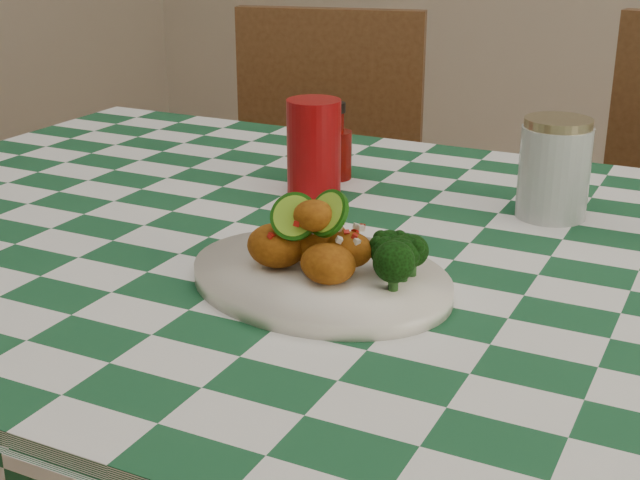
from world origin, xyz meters
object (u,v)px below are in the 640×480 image
at_px(red_tumbler, 314,147).
at_px(wooden_chair_left, 310,237).
at_px(fried_chicken_pile, 317,236).
at_px(plate, 320,278).
at_px(ketchup_bottle, 335,141).
at_px(mason_jar, 554,168).

relative_size(red_tumbler, wooden_chair_left, 0.14).
bearing_deg(fried_chicken_pile, plate, 0.00).
distance_m(plate, wooden_chair_left, 1.02).
distance_m(red_tumbler, wooden_chair_left, 0.73).
distance_m(fried_chicken_pile, ketchup_bottle, 0.42).
height_order(ketchup_bottle, mason_jar, mason_jar).
relative_size(plate, fried_chicken_pile, 2.45).
bearing_deg(wooden_chair_left, mason_jar, -52.09).
distance_m(fried_chicken_pile, wooden_chair_left, 1.04).
bearing_deg(wooden_chair_left, ketchup_bottle, -72.09).
height_order(red_tumbler, wooden_chair_left, wooden_chair_left).
bearing_deg(wooden_chair_left, fried_chicken_pile, -75.72).
bearing_deg(mason_jar, red_tumbler, -172.18).
bearing_deg(fried_chicken_pile, mason_jar, 63.24).
xyz_separation_m(ketchup_bottle, mason_jar, (0.34, -0.03, 0.01)).
distance_m(plate, fried_chicken_pile, 0.05).
height_order(plate, fried_chicken_pile, fried_chicken_pile).
relative_size(ketchup_bottle, mason_jar, 0.87).
xyz_separation_m(fried_chicken_pile, wooden_chair_left, (-0.45, 0.86, -0.36)).
bearing_deg(plate, wooden_chair_left, 117.84).
bearing_deg(mason_jar, fried_chicken_pile, -116.76).
height_order(fried_chicken_pile, mason_jar, mason_jar).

